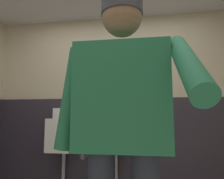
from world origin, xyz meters
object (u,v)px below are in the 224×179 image
(soap_dispenser, at_px, (117,86))
(person, at_px, (122,122))
(urinal_left, at_px, (62,134))
(urinal_middle, at_px, (115,135))

(soap_dispenser, bearing_deg, person, -82.28)
(urinal_left, xyz_separation_m, urinal_middle, (0.75, 0.00, 0.00))
(urinal_left, xyz_separation_m, person, (1.03, -1.77, 0.22))
(urinal_middle, bearing_deg, urinal_left, 180.00)
(urinal_left, height_order, person, person)
(person, height_order, soap_dispenser, person)
(urinal_middle, bearing_deg, soap_dispenser, 79.65)
(urinal_middle, xyz_separation_m, soap_dispenser, (0.02, 0.12, 0.69))
(person, bearing_deg, soap_dispenser, 97.72)
(urinal_left, relative_size, soap_dispenser, 6.89)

